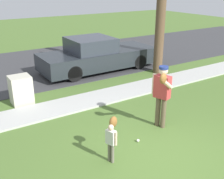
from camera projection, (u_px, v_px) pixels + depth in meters
The scene contains 9 objects.
ground_plane at pixel (90, 102), 9.11m from camera, with size 48.00×48.00×0.00m, color #4C6B2D.
sidewalk_strip at pixel (88, 100), 9.18m from camera, with size 36.00×1.20×0.06m, color #B2B2AD.
road_surface at pixel (39, 65), 13.11m from camera, with size 36.00×6.80×0.02m, color #38383A.
person_adult at pixel (162, 90), 7.17m from camera, with size 0.65×0.77×1.71m.
person_child at pixel (112, 134), 5.95m from camera, with size 0.41×0.46×0.97m.
baseball at pixel (138, 141), 6.83m from camera, with size 0.07×0.07×0.07m, color white.
utility_cabinet at pixel (21, 90), 8.88m from camera, with size 0.65×0.61×0.92m, color beige.
street_tree_near at pixel (162, 0), 11.04m from camera, with size 1.85×1.89×5.75m.
parked_pickup_dark at pixel (97, 56), 12.19m from camera, with size 5.20×1.95×1.48m.
Camera 1 is at (-3.85, -3.93, 3.69)m, focal length 44.30 mm.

